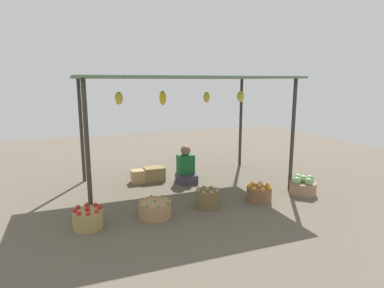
# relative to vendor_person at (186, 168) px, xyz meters

# --- Properties ---
(ground_plane) EXTENTS (14.00, 14.00, 0.00)m
(ground_plane) POSITION_rel_vendor_person_xyz_m (-0.13, -0.18, -0.30)
(ground_plane) COLOR brown
(market_stall_structure) EXTENTS (4.02, 2.30, 2.18)m
(market_stall_structure) POSITION_rel_vendor_person_xyz_m (-0.13, -0.18, 1.74)
(market_stall_structure) COLOR #38332D
(market_stall_structure) RESTS_ON ground
(vendor_person) EXTENTS (0.36, 0.44, 0.78)m
(vendor_person) POSITION_rel_vendor_person_xyz_m (0.00, 0.00, 0.00)
(vendor_person) COLOR #3F3749
(vendor_person) RESTS_ON ground
(basket_red_apples) EXTENTS (0.43, 0.43, 0.32)m
(basket_red_apples) POSITION_rel_vendor_person_xyz_m (-2.06, -1.53, -0.16)
(basket_red_apples) COLOR #A2884D
(basket_red_apples) RESTS_ON ground
(basket_green_chilies) EXTENTS (0.51, 0.51, 0.29)m
(basket_green_chilies) POSITION_rel_vendor_person_xyz_m (-1.06, -1.51, -0.17)
(basket_green_chilies) COLOR #A57C51
(basket_green_chilies) RESTS_ON ground
(basket_potatoes) EXTENTS (0.40, 0.40, 0.34)m
(basket_potatoes) POSITION_rel_vendor_person_xyz_m (-0.14, -1.44, -0.15)
(basket_potatoes) COLOR brown
(basket_potatoes) RESTS_ON ground
(basket_oranges) EXTENTS (0.44, 0.44, 0.32)m
(basket_oranges) POSITION_rel_vendor_person_xyz_m (0.83, -1.49, -0.16)
(basket_oranges) COLOR brown
(basket_oranges) RESTS_ON ground
(basket_cabbages) EXTENTS (0.48, 0.48, 0.37)m
(basket_cabbages) POSITION_rel_vendor_person_xyz_m (1.80, -1.48, -0.14)
(basket_cabbages) COLOR #977558
(basket_cabbages) RESTS_ON ground
(wooden_crate_near_vendor) EXTENTS (0.42, 0.32, 0.29)m
(wooden_crate_near_vendor) POSITION_rel_vendor_person_xyz_m (-0.60, 0.34, -0.15)
(wooden_crate_near_vendor) COLOR olive
(wooden_crate_near_vendor) RESTS_ON ground
(wooden_crate_stacked_rear) EXTENTS (0.38, 0.25, 0.26)m
(wooden_crate_stacked_rear) POSITION_rel_vendor_person_xyz_m (-0.90, 0.33, -0.17)
(wooden_crate_stacked_rear) COLOR tan
(wooden_crate_stacked_rear) RESTS_ON ground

